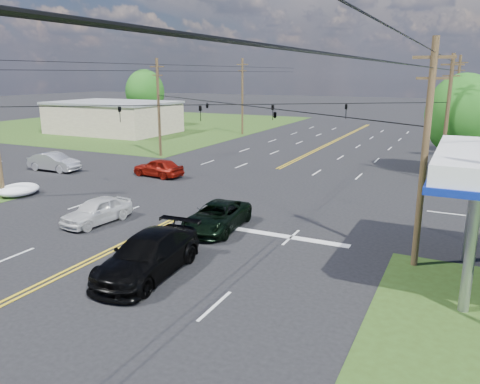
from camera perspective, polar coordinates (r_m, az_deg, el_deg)
The scene contains 19 objects.
ground at distance 33.64m, azimuth -0.36°, elevation 0.37°, with size 280.00×280.00×0.00m, color black.
grass_nw at distance 79.16m, azimuth -13.07°, elevation 8.06°, with size 46.00×48.00×0.03m, color #2B4114.
stop_bar at distance 24.65m, azimuth 1.85°, elevation -4.89°, with size 10.00×0.50×0.02m, color silver.
retail_nw at distance 68.13m, azimuth -15.14°, elevation 8.67°, with size 16.00×11.00×4.00m, color tan.
pole_se at distance 20.58m, azimuth 21.60°, elevation 4.40°, with size 1.60×0.28×9.50m.
pole_nw at distance 47.21m, azimuth -9.89°, elevation 10.22°, with size 1.60×0.28×9.50m.
pole_ne at distance 38.44m, azimuth 23.91°, elevation 8.34°, with size 1.60×0.28×9.50m.
pole_left_far at distance 63.58m, azimuth 0.29°, elevation 11.65°, with size 1.60×0.28×10.00m.
pole_right_far at distance 57.37m, azimuth 24.82°, elevation 10.08°, with size 1.60×0.28×10.00m.
span_wire_signals at distance 32.72m, azimuth -0.38°, elevation 10.61°, with size 26.00×18.00×1.13m.
power_lines at distance 30.87m, azimuth -2.09°, elevation 15.22°, with size 26.04×100.00×0.64m.
tree_right_a at distance 41.40m, azimuth 25.48°, elevation 8.46°, with size 5.70×5.70×8.18m.
tree_far_l at distance 76.95m, azimuth -11.51°, elevation 11.85°, with size 6.08×6.08×8.72m.
pickup_dkgreen at distance 24.84m, azimuth -2.83°, elevation -3.01°, with size 2.38×5.15×1.43m, color black.
suv_black at distance 19.70m, azimuth -11.14°, elevation -7.57°, with size 2.39×5.88×1.71m, color black.
pickup_white at distance 27.05m, azimuth -17.03°, elevation -2.18°, with size 1.70×4.22×1.44m, color silver.
sedan_silver at distance 42.84m, azimuth -21.74°, elevation 3.43°, with size 1.64×4.70×1.55m, color #B0AFB4.
sedan_red at distance 38.15m, azimuth -9.94°, elevation 2.96°, with size 1.74×4.33×1.47m, color maroon.
snowpile_b at distance 35.27m, azimuth -25.31°, elevation -0.37°, with size 2.31×2.84×0.80m, color white.
Camera 1 is at (14.45, -17.28, 8.10)m, focal length 35.00 mm.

